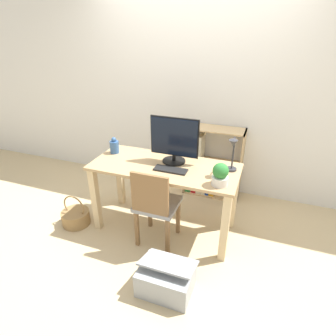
{
  "coord_description": "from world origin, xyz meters",
  "views": [
    {
      "loc": [
        0.9,
        -2.34,
        2.01
      ],
      "look_at": [
        0.0,
        0.1,
        0.68
      ],
      "focal_mm": 30.0,
      "sensor_mm": 36.0,
      "label": 1
    }
  ],
  "objects_px": {
    "chair": "(155,204)",
    "bookshelf": "(205,168)",
    "keyboard": "(171,170)",
    "vase": "(114,146)",
    "monitor": "(174,139)",
    "basket": "(76,217)",
    "desk_lamp": "(233,152)",
    "storage_box": "(166,278)",
    "potted_plant": "(220,175)"
  },
  "relations": [
    {
      "from": "potted_plant",
      "to": "basket",
      "type": "height_order",
      "value": "potted_plant"
    },
    {
      "from": "monitor",
      "to": "desk_lamp",
      "type": "relative_size",
      "value": 1.43
    },
    {
      "from": "keyboard",
      "to": "vase",
      "type": "height_order",
      "value": "vase"
    },
    {
      "from": "bookshelf",
      "to": "basket",
      "type": "relative_size",
      "value": 2.49
    },
    {
      "from": "potted_plant",
      "to": "basket",
      "type": "distance_m",
      "value": 1.73
    },
    {
      "from": "basket",
      "to": "storage_box",
      "type": "relative_size",
      "value": 0.81
    },
    {
      "from": "basket",
      "to": "storage_box",
      "type": "xyz_separation_m",
      "value": [
        1.27,
        -0.48,
        0.04
      ]
    },
    {
      "from": "chair",
      "to": "basket",
      "type": "relative_size",
      "value": 2.35
    },
    {
      "from": "desk_lamp",
      "to": "bookshelf",
      "type": "height_order",
      "value": "desk_lamp"
    },
    {
      "from": "keyboard",
      "to": "vase",
      "type": "xyz_separation_m",
      "value": [
        -0.72,
        0.19,
        0.07
      ]
    },
    {
      "from": "chair",
      "to": "vase",
      "type": "bearing_deg",
      "value": 156.27
    },
    {
      "from": "monitor",
      "to": "keyboard",
      "type": "bearing_deg",
      "value": -80.35
    },
    {
      "from": "desk_lamp",
      "to": "storage_box",
      "type": "bearing_deg",
      "value": -111.29
    },
    {
      "from": "keyboard",
      "to": "vase",
      "type": "relative_size",
      "value": 1.8
    },
    {
      "from": "bookshelf",
      "to": "storage_box",
      "type": "bearing_deg",
      "value": -87.04
    },
    {
      "from": "desk_lamp",
      "to": "potted_plant",
      "type": "distance_m",
      "value": 0.29
    },
    {
      "from": "chair",
      "to": "basket",
      "type": "xyz_separation_m",
      "value": [
        -0.97,
        -0.02,
        -0.38
      ]
    },
    {
      "from": "monitor",
      "to": "storage_box",
      "type": "height_order",
      "value": "monitor"
    },
    {
      "from": "desk_lamp",
      "to": "bookshelf",
      "type": "bearing_deg",
      "value": 117.6
    },
    {
      "from": "potted_plant",
      "to": "chair",
      "type": "height_order",
      "value": "potted_plant"
    },
    {
      "from": "chair",
      "to": "bookshelf",
      "type": "height_order",
      "value": "bookshelf"
    },
    {
      "from": "desk_lamp",
      "to": "basket",
      "type": "relative_size",
      "value": 0.95
    },
    {
      "from": "desk_lamp",
      "to": "basket",
      "type": "height_order",
      "value": "desk_lamp"
    },
    {
      "from": "potted_plant",
      "to": "basket",
      "type": "bearing_deg",
      "value": -175.92
    },
    {
      "from": "keyboard",
      "to": "storage_box",
      "type": "relative_size",
      "value": 0.72
    },
    {
      "from": "basket",
      "to": "potted_plant",
      "type": "bearing_deg",
      "value": 4.08
    },
    {
      "from": "chair",
      "to": "storage_box",
      "type": "height_order",
      "value": "chair"
    },
    {
      "from": "monitor",
      "to": "potted_plant",
      "type": "bearing_deg",
      "value": -30.01
    },
    {
      "from": "potted_plant",
      "to": "bookshelf",
      "type": "height_order",
      "value": "potted_plant"
    },
    {
      "from": "chair",
      "to": "basket",
      "type": "distance_m",
      "value": 1.04
    },
    {
      "from": "bookshelf",
      "to": "keyboard",
      "type": "bearing_deg",
      "value": -97.7
    },
    {
      "from": "monitor",
      "to": "keyboard",
      "type": "relative_size",
      "value": 1.54
    },
    {
      "from": "keyboard",
      "to": "desk_lamp",
      "type": "relative_size",
      "value": 0.93
    },
    {
      "from": "potted_plant",
      "to": "basket",
      "type": "xyz_separation_m",
      "value": [
        -1.55,
        -0.11,
        -0.77
      ]
    },
    {
      "from": "monitor",
      "to": "basket",
      "type": "bearing_deg",
      "value": -157.83
    },
    {
      "from": "potted_plant",
      "to": "monitor",
      "type": "bearing_deg",
      "value": 149.99
    },
    {
      "from": "vase",
      "to": "potted_plant",
      "type": "distance_m",
      "value": 1.25
    },
    {
      "from": "keyboard",
      "to": "bookshelf",
      "type": "distance_m",
      "value": 1.05
    },
    {
      "from": "keyboard",
      "to": "desk_lamp",
      "type": "bearing_deg",
      "value": 15.78
    },
    {
      "from": "vase",
      "to": "storage_box",
      "type": "height_order",
      "value": "vase"
    },
    {
      "from": "keyboard",
      "to": "vase",
      "type": "bearing_deg",
      "value": 165.22
    },
    {
      "from": "keyboard",
      "to": "chair",
      "type": "xyz_separation_m",
      "value": [
        -0.09,
        -0.19,
        -0.3
      ]
    },
    {
      "from": "monitor",
      "to": "basket",
      "type": "relative_size",
      "value": 1.36
    },
    {
      "from": "potted_plant",
      "to": "vase",
      "type": "bearing_deg",
      "value": 166.35
    },
    {
      "from": "storage_box",
      "to": "vase",
      "type": "bearing_deg",
      "value": 136.36
    },
    {
      "from": "vase",
      "to": "bookshelf",
      "type": "height_order",
      "value": "vase"
    },
    {
      "from": "potted_plant",
      "to": "bookshelf",
      "type": "distance_m",
      "value": 1.23
    },
    {
      "from": "potted_plant",
      "to": "desk_lamp",
      "type": "bearing_deg",
      "value": 78.18
    },
    {
      "from": "keyboard",
      "to": "desk_lamp",
      "type": "height_order",
      "value": "desk_lamp"
    },
    {
      "from": "keyboard",
      "to": "potted_plant",
      "type": "xyz_separation_m",
      "value": [
        0.49,
        -0.1,
        0.09
      ]
    }
  ]
}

